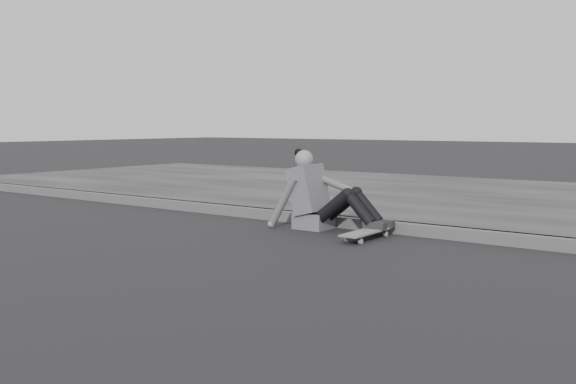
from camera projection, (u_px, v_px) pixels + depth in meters
skateboard at (367, 232)px, 6.37m from camera, size 0.20×0.78×0.09m
seated_woman at (319, 196)px, 6.97m from camera, size 1.38×0.46×0.88m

